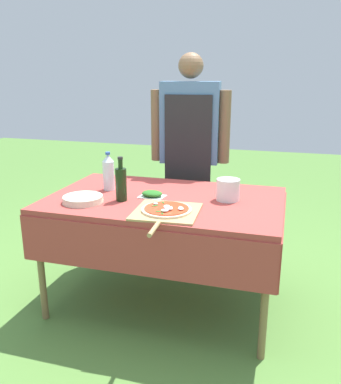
{
  "coord_description": "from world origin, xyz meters",
  "views": [
    {
      "loc": [
        0.74,
        -2.38,
        1.52
      ],
      "look_at": [
        0.04,
        0.0,
        0.79
      ],
      "focal_mm": 38.0,
      "sensor_mm": 36.0,
      "label": 1
    }
  ],
  "objects_px": {
    "oil_bottle": "(121,183)",
    "person_cook": "(190,143)",
    "pizza_on_peel": "(166,211)",
    "plate_stack": "(83,199)",
    "water_bottle": "(108,172)",
    "prep_table": "(165,208)",
    "mixing_tub": "(228,190)",
    "herb_container": "(152,194)"
  },
  "relations": [
    {
      "from": "pizza_on_peel",
      "to": "water_bottle",
      "type": "xyz_separation_m",
      "value": [
        -0.52,
        0.36,
        0.11
      ]
    },
    {
      "from": "person_cook",
      "to": "water_bottle",
      "type": "height_order",
      "value": "person_cook"
    },
    {
      "from": "water_bottle",
      "to": "person_cook",
      "type": "bearing_deg",
      "value": 58.65
    },
    {
      "from": "person_cook",
      "to": "mixing_tub",
      "type": "relative_size",
      "value": 11.41
    },
    {
      "from": "prep_table",
      "to": "water_bottle",
      "type": "bearing_deg",
      "value": 170.79
    },
    {
      "from": "water_bottle",
      "to": "oil_bottle",
      "type": "bearing_deg",
      "value": -48.88
    },
    {
      "from": "pizza_on_peel",
      "to": "oil_bottle",
      "type": "height_order",
      "value": "oil_bottle"
    },
    {
      "from": "oil_bottle",
      "to": "person_cook",
      "type": "bearing_deg",
      "value": 75.47
    },
    {
      "from": "person_cook",
      "to": "plate_stack",
      "type": "distance_m",
      "value": 1.09
    },
    {
      "from": "prep_table",
      "to": "plate_stack",
      "type": "relative_size",
      "value": 5.97
    },
    {
      "from": "oil_bottle",
      "to": "water_bottle",
      "type": "bearing_deg",
      "value": 131.12
    },
    {
      "from": "water_bottle",
      "to": "herb_container",
      "type": "distance_m",
      "value": 0.36
    },
    {
      "from": "prep_table",
      "to": "water_bottle",
      "type": "relative_size",
      "value": 5.73
    },
    {
      "from": "herb_container",
      "to": "mixing_tub",
      "type": "height_order",
      "value": "mixing_tub"
    },
    {
      "from": "oil_bottle",
      "to": "plate_stack",
      "type": "distance_m",
      "value": 0.25
    },
    {
      "from": "person_cook",
      "to": "herb_container",
      "type": "bearing_deg",
      "value": 80.09
    },
    {
      "from": "oil_bottle",
      "to": "plate_stack",
      "type": "bearing_deg",
      "value": -154.75
    },
    {
      "from": "person_cook",
      "to": "oil_bottle",
      "type": "bearing_deg",
      "value": 70.52
    },
    {
      "from": "water_bottle",
      "to": "plate_stack",
      "type": "xyz_separation_m",
      "value": [
        -0.04,
        -0.31,
        -0.1
      ]
    },
    {
      "from": "plate_stack",
      "to": "person_cook",
      "type": "bearing_deg",
      "value": 65.6
    },
    {
      "from": "person_cook",
      "to": "herb_container",
      "type": "distance_m",
      "value": 0.78
    },
    {
      "from": "pizza_on_peel",
      "to": "mixing_tub",
      "type": "xyz_separation_m",
      "value": [
        0.3,
        0.35,
        0.05
      ]
    },
    {
      "from": "person_cook",
      "to": "oil_bottle",
      "type": "distance_m",
      "value": 0.91
    },
    {
      "from": "prep_table",
      "to": "oil_bottle",
      "type": "height_order",
      "value": "oil_bottle"
    },
    {
      "from": "oil_bottle",
      "to": "herb_container",
      "type": "bearing_deg",
      "value": 37.24
    },
    {
      "from": "prep_table",
      "to": "oil_bottle",
      "type": "relative_size",
      "value": 5.39
    },
    {
      "from": "plate_stack",
      "to": "herb_container",
      "type": "bearing_deg",
      "value": 30.75
    },
    {
      "from": "pizza_on_peel",
      "to": "oil_bottle",
      "type": "bearing_deg",
      "value": 152.37
    },
    {
      "from": "pizza_on_peel",
      "to": "water_bottle",
      "type": "distance_m",
      "value": 0.64
    },
    {
      "from": "oil_bottle",
      "to": "mixing_tub",
      "type": "relative_size",
      "value": 1.9
    },
    {
      "from": "person_cook",
      "to": "plate_stack",
      "type": "relative_size",
      "value": 6.65
    },
    {
      "from": "prep_table",
      "to": "pizza_on_peel",
      "type": "distance_m",
      "value": 0.32
    },
    {
      "from": "prep_table",
      "to": "herb_container",
      "type": "distance_m",
      "value": 0.12
    },
    {
      "from": "pizza_on_peel",
      "to": "plate_stack",
      "type": "relative_size",
      "value": 2.23
    },
    {
      "from": "person_cook",
      "to": "mixing_tub",
      "type": "bearing_deg",
      "value": 116.66
    },
    {
      "from": "mixing_tub",
      "to": "pizza_on_peel",
      "type": "bearing_deg",
      "value": -130.41
    },
    {
      "from": "prep_table",
      "to": "water_bottle",
      "type": "distance_m",
      "value": 0.47
    },
    {
      "from": "prep_table",
      "to": "oil_bottle",
      "type": "xyz_separation_m",
      "value": [
        -0.24,
        -0.14,
        0.18
      ]
    },
    {
      "from": "prep_table",
      "to": "mixing_tub",
      "type": "relative_size",
      "value": 10.24
    },
    {
      "from": "person_cook",
      "to": "herb_container",
      "type": "xyz_separation_m",
      "value": [
        -0.06,
        -0.75,
        -0.21
      ]
    },
    {
      "from": "pizza_on_peel",
      "to": "water_bottle",
      "type": "height_order",
      "value": "water_bottle"
    },
    {
      "from": "plate_stack",
      "to": "pizza_on_peel",
      "type": "bearing_deg",
      "value": -5.2
    }
  ]
}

